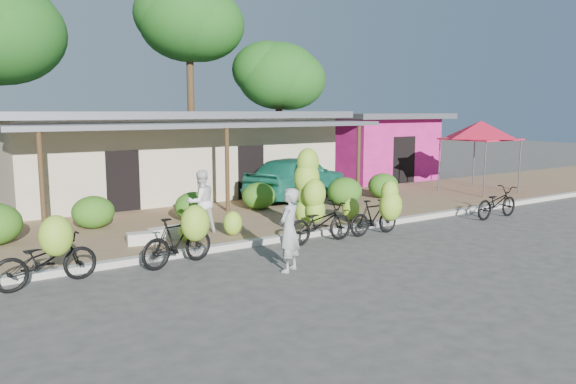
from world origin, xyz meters
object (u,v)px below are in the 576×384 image
(bike_far_right, at_px, (497,203))
(sack_near, at_px, (166,233))
(tree_center_right, at_px, (184,19))
(vendor, at_px, (289,230))
(bike_right, at_px, (380,212))
(teal_van, at_px, (297,177))
(bike_far_left, at_px, (47,256))
(sack_far, at_px, (143,238))
(bystander, at_px, (201,202))
(bike_left, at_px, (181,238))
(tree_near_right, at_px, (275,74))
(red_canopy, at_px, (481,130))
(bike_center, at_px, (314,205))

(bike_far_right, height_order, sack_near, bike_far_right)
(tree_center_right, distance_m, vendor, 19.13)
(bike_right, relative_size, teal_van, 0.34)
(bike_far_left, xyz_separation_m, sack_far, (2.57, 1.94, -0.35))
(vendor, distance_m, bystander, 3.96)
(sack_far, relative_size, teal_van, 0.16)
(tree_center_right, distance_m, bike_left, 18.42)
(tree_center_right, xyz_separation_m, teal_van, (0.09, -9.61, -6.92))
(tree_near_right, xyz_separation_m, bike_far_right, (-0.54, -13.79, -4.73))
(bike_right, xyz_separation_m, sack_far, (-5.79, 2.26, -0.42))
(bike_left, bearing_deg, bike_far_right, -104.58)
(tree_near_right, height_order, bike_far_right, tree_near_right)
(tree_center_right, distance_m, bike_far_right, 17.76)
(bike_left, distance_m, vendor, 2.38)
(bike_right, bearing_deg, red_canopy, -66.43)
(red_canopy, distance_m, bystander, 12.83)
(bike_far_right, height_order, vendor, vendor)
(tree_center_right, relative_size, bystander, 5.77)
(sack_far, distance_m, teal_van, 8.22)
(tree_center_right, relative_size, bike_left, 5.18)
(bike_far_left, bearing_deg, red_canopy, -87.51)
(bike_center, xyz_separation_m, sack_far, (-3.99, 1.72, -0.69))
(bike_far_left, height_order, bike_right, bike_right)
(bike_center, bearing_deg, teal_van, -30.48)
(tree_near_right, relative_size, teal_van, 1.43)
(bike_far_left, xyz_separation_m, bike_center, (6.56, 0.22, 0.34))
(bystander, bearing_deg, sack_near, 3.29)
(bike_right, xyz_separation_m, sack_near, (-5.10, 2.43, -0.41))
(bike_left, relative_size, teal_van, 0.39)
(tree_center_right, height_order, red_canopy, tree_center_right)
(tree_center_right, xyz_separation_m, bike_right, (-1.41, -15.62, -7.19))
(teal_van, bearing_deg, bike_left, 107.31)
(bike_center, xyz_separation_m, bike_right, (1.80, -0.54, -0.27))
(bike_center, xyz_separation_m, bike_far_right, (6.66, -0.71, -0.45))
(tree_near_right, height_order, sack_far, tree_near_right)
(red_canopy, xyz_separation_m, bike_right, (-8.65, -3.42, -1.93))
(bike_left, height_order, sack_near, bike_left)
(bike_right, xyz_separation_m, bike_far_right, (4.86, -0.17, -0.18))
(tree_center_right, distance_m, sack_far, 16.97)
(teal_van, bearing_deg, tree_center_right, -21.22)
(bike_left, relative_size, bike_right, 1.15)
(bike_far_left, height_order, bike_left, bike_far_left)
(bike_center, distance_m, vendor, 2.86)
(tree_center_right, bearing_deg, red_canopy, -59.31)
(tree_center_right, height_order, vendor, tree_center_right)
(bike_center, bearing_deg, tree_center_right, -11.42)
(teal_van, bearing_deg, bike_center, 127.22)
(bystander, bearing_deg, bike_far_right, 158.43)
(bystander, bearing_deg, sack_far, 5.70)
(tree_center_right, bearing_deg, bike_far_left, -122.55)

